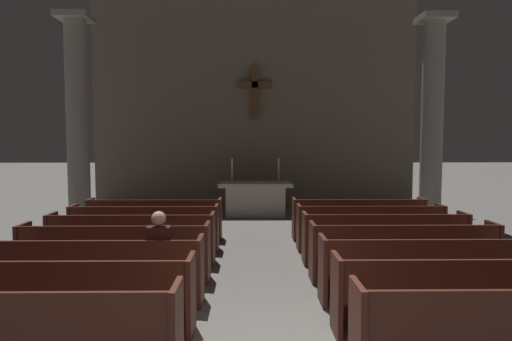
{
  "coord_description": "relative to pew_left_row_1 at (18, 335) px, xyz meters",
  "views": [
    {
      "loc": [
        -0.16,
        -4.05,
        2.29
      ],
      "look_at": [
        0.0,
        7.73,
        1.47
      ],
      "focal_mm": 30.96,
      "sensor_mm": 36.0,
      "label": 1
    }
  ],
  "objects": [
    {
      "name": "column_left_second",
      "position": [
        -2.59,
        8.27,
        2.29
      ],
      "size": [
        0.89,
        0.89,
        5.7
      ],
      "color": "gray",
      "rests_on": "ground"
    },
    {
      "name": "candlestick_right",
      "position": [
        3.03,
        9.21,
        0.76
      ],
      "size": [
        0.16,
        0.16,
        0.71
      ],
      "color": "#B79338",
      "rests_on": "altar"
    },
    {
      "name": "pew_left_row_4",
      "position": [
        0.0,
        2.99,
        0.0
      ],
      "size": [
        3.01,
        0.5,
        0.95
      ],
      "color": "#4C2319",
      "rests_on": "ground"
    },
    {
      "name": "pew_left_row_6",
      "position": [
        0.0,
        4.98,
        0.0
      ],
      "size": [
        3.01,
        0.5,
        0.95
      ],
      "color": "#4C2319",
      "rests_on": "ground"
    },
    {
      "name": "altar",
      "position": [
        2.33,
        9.21,
        0.06
      ],
      "size": [
        2.2,
        0.9,
        1.01
      ],
      "color": "#BCB7AD",
      "rests_on": "ground"
    },
    {
      "name": "apse_with_cross",
      "position": [
        2.33,
        11.02,
        3.02
      ],
      "size": [
        10.79,
        0.46,
        6.99
      ],
      "color": "#706656",
      "rests_on": "ground"
    },
    {
      "name": "pew_left_row_5",
      "position": [
        0.0,
        3.98,
        0.0
      ],
      "size": [
        3.01,
        0.5,
        0.95
      ],
      "color": "#4C2319",
      "rests_on": "ground"
    },
    {
      "name": "pew_left_row_2",
      "position": [
        0.0,
        1.0,
        0.0
      ],
      "size": [
        3.01,
        0.5,
        0.95
      ],
      "color": "#4C2319",
      "rests_on": "ground"
    },
    {
      "name": "pew_right_row_4",
      "position": [
        4.65,
        2.99,
        0.0
      ],
      "size": [
        3.01,
        0.5,
        0.95
      ],
      "color": "#4C2319",
      "rests_on": "ground"
    },
    {
      "name": "pew_right_row_3",
      "position": [
        4.65,
        1.99,
        0.0
      ],
      "size": [
        3.01,
        0.5,
        0.95
      ],
      "color": "#4C2319",
      "rests_on": "ground"
    },
    {
      "name": "candlestick_left",
      "position": [
        1.63,
        9.21,
        0.76
      ],
      "size": [
        0.16,
        0.16,
        0.71
      ],
      "color": "#B79338",
      "rests_on": "altar"
    },
    {
      "name": "pew_right_row_5",
      "position": [
        4.65,
        3.98,
        0.0
      ],
      "size": [
        3.01,
        0.5,
        0.95
      ],
      "color": "#4C2319",
      "rests_on": "ground"
    },
    {
      "name": "pew_left_row_7",
      "position": [
        0.0,
        5.98,
        0.0
      ],
      "size": [
        3.01,
        0.5,
        0.95
      ],
      "color": "#4C2319",
      "rests_on": "ground"
    },
    {
      "name": "pew_left_row_3",
      "position": [
        0.0,
        1.99,
        0.0
      ],
      "size": [
        3.01,
        0.5,
        0.95
      ],
      "color": "#4C2319",
      "rests_on": "ground"
    },
    {
      "name": "pew_right_row_6",
      "position": [
        4.65,
        4.98,
        0.0
      ],
      "size": [
        3.01,
        0.5,
        0.95
      ],
      "color": "#4C2319",
      "rests_on": "ground"
    },
    {
      "name": "lone_worshipper",
      "position": [
        0.92,
        2.03,
        0.22
      ],
      "size": [
        0.32,
        0.43,
        1.32
      ],
      "color": "#26262B",
      "rests_on": "ground"
    },
    {
      "name": "column_right_second",
      "position": [
        7.25,
        8.27,
        2.29
      ],
      "size": [
        0.89,
        0.89,
        5.7
      ],
      "color": "gray",
      "rests_on": "ground"
    },
    {
      "name": "pew_left_row_1",
      "position": [
        0.0,
        0.0,
        0.0
      ],
      "size": [
        3.01,
        0.5,
        0.95
      ],
      "color": "#4C2319",
      "rests_on": "ground"
    },
    {
      "name": "pew_right_row_2",
      "position": [
        4.65,
        1.0,
        0.0
      ],
      "size": [
        3.01,
        0.5,
        0.95
      ],
      "color": "#4C2319",
      "rests_on": "ground"
    },
    {
      "name": "pew_right_row_7",
      "position": [
        4.65,
        5.98,
        0.0
      ],
      "size": [
        3.01,
        0.5,
        0.95
      ],
      "color": "#4C2319",
      "rests_on": "ground"
    }
  ]
}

